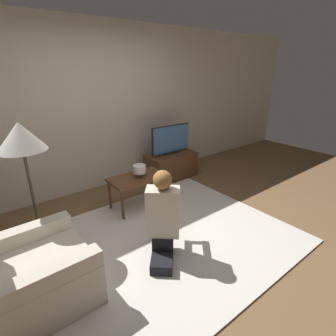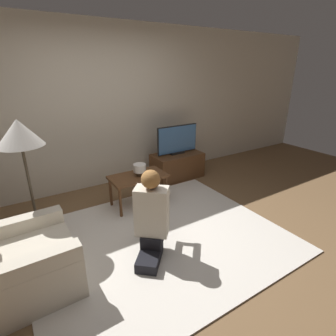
# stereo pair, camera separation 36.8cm
# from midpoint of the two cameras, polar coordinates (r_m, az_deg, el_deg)

# --- Properties ---
(ground_plane) EXTENTS (10.00, 10.00, 0.00)m
(ground_plane) POSITION_cam_midpoint_polar(r_m,az_deg,el_deg) (3.24, -3.58, -15.37)
(ground_plane) COLOR brown
(wall_back) EXTENTS (10.00, 0.06, 2.60)m
(wall_back) POSITION_cam_midpoint_polar(r_m,az_deg,el_deg) (4.38, -18.89, 11.87)
(wall_back) COLOR beige
(wall_back) RESTS_ON ground_plane
(rug) EXTENTS (2.85, 2.34, 0.02)m
(rug) POSITION_cam_midpoint_polar(r_m,az_deg,el_deg) (3.23, -3.59, -15.25)
(rug) COLOR silver
(rug) RESTS_ON ground_plane
(tv_stand) EXTENTS (0.90, 0.50, 0.46)m
(tv_stand) POSITION_cam_midpoint_polar(r_m,az_deg,el_deg) (4.82, -1.56, 0.54)
(tv_stand) COLOR brown
(tv_stand) RESTS_ON ground_plane
(tv) EXTENTS (0.81, 0.08, 0.52)m
(tv) POSITION_cam_midpoint_polar(r_m,az_deg,el_deg) (4.67, -1.65, 6.20)
(tv) COLOR black
(tv) RESTS_ON tv_stand
(coffee_table) EXTENTS (0.80, 0.45, 0.47)m
(coffee_table) POSITION_cam_midpoint_polar(r_m,az_deg,el_deg) (3.77, -9.39, -2.78)
(coffee_table) COLOR brown
(coffee_table) RESTS_ON ground_plane
(floor_lamp) EXTENTS (0.46, 0.46, 1.44)m
(floor_lamp) POSITION_cam_midpoint_polar(r_m,az_deg,el_deg) (2.99, -32.44, 4.67)
(floor_lamp) COLOR #4C4233
(floor_lamp) RESTS_ON ground_plane
(armchair) EXTENTS (0.90, 0.85, 0.94)m
(armchair) POSITION_cam_midpoint_polar(r_m,az_deg,el_deg) (2.71, -31.75, -19.66)
(armchair) COLOR beige
(armchair) RESTS_ON ground_plane
(person_kneeling) EXTENTS (0.68, 0.73, 0.98)m
(person_kneeling) POSITION_cam_midpoint_polar(r_m,az_deg,el_deg) (2.74, -5.03, -10.25)
(person_kneeling) COLOR black
(person_kneeling) RESTS_ON rug
(table_lamp) EXTENTS (0.18, 0.18, 0.17)m
(table_lamp) POSITION_cam_midpoint_polar(r_m,az_deg,el_deg) (3.70, -9.09, -0.45)
(table_lamp) COLOR #4C3823
(table_lamp) RESTS_ON coffee_table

